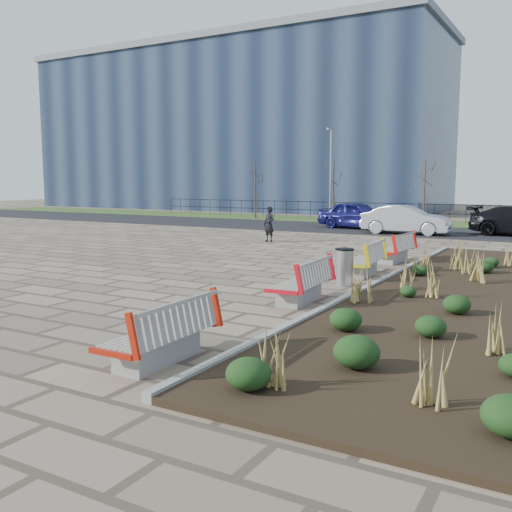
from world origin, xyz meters
The scene contains 19 objects.
ground centered at (0.00, 0.00, 0.00)m, with size 120.00×120.00×0.00m, color #86715C.
planting_bed centered at (6.25, 5.00, 0.05)m, with size 4.50×18.00×0.10m, color black.
planting_curb centered at (3.92, 5.00, 0.07)m, with size 0.16×18.00×0.15m, color gray.
grass_verge_far centered at (0.00, 28.00, 0.02)m, with size 80.00×5.00×0.04m, color #33511E.
road centered at (0.00, 22.00, 0.01)m, with size 80.00×7.00×0.02m, color black.
bench_a centered at (3.00, -2.65, 0.50)m, with size 0.90×2.10×1.00m, color #AF1D0B, non-canonical shape.
bench_b centered at (3.00, 2.38, 0.50)m, with size 0.90×2.10×1.00m, color red, non-canonical shape.
bench_c centered at (3.00, 6.64, 0.50)m, with size 0.90×2.10×1.00m, color yellow, non-canonical shape.
bench_d centered at (3.00, 9.80, 0.50)m, with size 0.90×2.10×1.00m, color red, non-canonical shape.
litter_bin centered at (3.12, 4.88, 0.48)m, with size 0.49×0.49×0.97m, color #B2B2B7.
pedestrian centered at (-3.76, 13.40, 0.80)m, with size 0.58×0.38×1.60m, color black.
car_blue centered at (-2.66, 21.97, 0.79)m, with size 1.82×4.53×1.54m, color navy.
car_silver centered at (0.66, 20.00, 0.76)m, with size 1.56×4.46×1.47m, color #A2A4AA.
tree_a centered at (-12.00, 26.50, 2.04)m, with size 1.40×1.40×4.00m, color #4C3D2D, non-canonical shape.
tree_b centered at (-6.00, 26.50, 2.04)m, with size 1.40×1.40×4.00m, color #4C3D2D, non-canonical shape.
tree_c centered at (0.00, 26.50, 2.04)m, with size 1.40×1.40×4.00m, color #4C3D2D, non-canonical shape.
lamp_west centered at (-6.00, 26.00, 3.04)m, with size 0.24×0.60×6.00m, color gray, non-canonical shape.
railing_fence centered at (0.00, 29.50, 0.64)m, with size 44.00×0.10×1.20m, color black, non-canonical shape.
building_glass centered at (-22.00, 40.00, 7.50)m, with size 40.00×14.00×15.00m, color #192338.
Camera 1 is at (8.50, -9.24, 2.79)m, focal length 40.00 mm.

